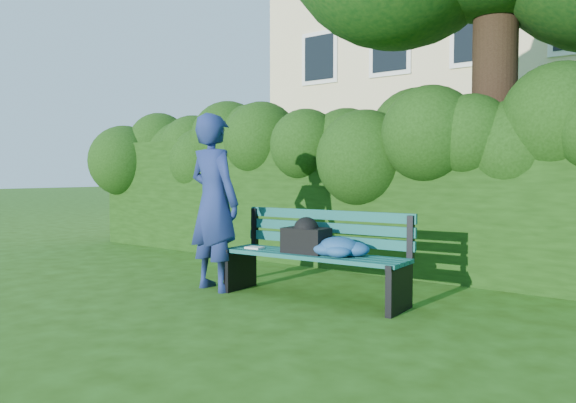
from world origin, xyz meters
The scene contains 5 objects.
ground centered at (0.00, 0.00, 0.00)m, with size 80.00×80.00×0.00m, color #29480D.
apartment_building centered at (0.00, 13.99, 6.00)m, with size 16.00×8.08×12.00m.
hedge centered at (0.00, 2.20, 0.90)m, with size 10.00×1.00×1.80m.
park_bench centered at (0.72, 0.17, 0.51)m, with size 1.99×0.68×0.89m.
man_reading centered at (-0.47, -0.12, 0.96)m, with size 0.70×0.46×1.91m, color navy.
Camera 1 is at (3.89, -4.44, 1.28)m, focal length 35.00 mm.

